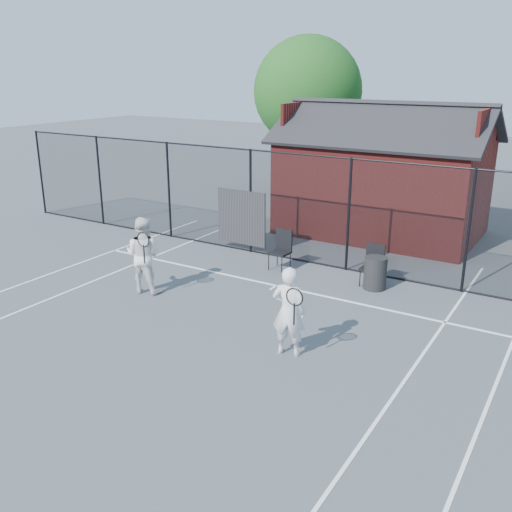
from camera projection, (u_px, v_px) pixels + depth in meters
The scene contains 10 objects.
ground at pixel (205, 331), 11.69m from camera, with size 80.00×80.00×0.00m, color #4E555A.
court_lines at pixel (163, 358), 10.62m from camera, with size 11.02×18.00×0.01m.
fence at pixel (304, 211), 15.44m from camera, with size 22.04×3.00×3.00m.
clubhouse at pixel (383, 184), 18.23m from camera, with size 6.50×4.36×4.19m.
tree_left at pixel (308, 92), 23.53m from camera, with size 4.48×4.48×6.44m.
player_front at pixel (289, 311), 10.51m from camera, with size 0.82×0.64×1.74m.
player_back at pixel (143, 255), 13.51m from camera, with size 1.06×0.87×1.85m.
chair_left at pixel (280, 251), 15.11m from camera, with size 0.50×0.52×1.04m, color black.
chair_right at pixel (371, 267), 13.98m from camera, with size 0.48×0.50×1.00m, color black.
waste_bin at pixel (375, 273), 13.84m from camera, with size 0.55×0.55×0.80m, color black.
Camera 1 is at (6.43, -8.50, 5.16)m, focal length 40.00 mm.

